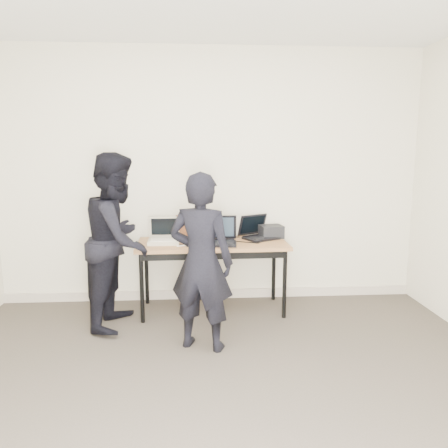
{
  "coord_description": "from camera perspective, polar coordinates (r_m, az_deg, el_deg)",
  "views": [
    {
      "loc": [
        -0.17,
        -2.44,
        1.65
      ],
      "look_at": [
        0.1,
        1.6,
        0.95
      ],
      "focal_mm": 35.0,
      "sensor_mm": 36.0,
      "label": 1
    }
  ],
  "objects": [
    {
      "name": "equipment_box",
      "position": [
        4.63,
        6.18,
        -0.99
      ],
      "size": [
        0.26,
        0.23,
        0.13
      ],
      "primitive_type": "cube",
      "rotation": [
        0.0,
        0.0,
        0.17
      ],
      "color": "black",
      "rests_on": "desk"
    },
    {
      "name": "power_brick",
      "position": [
        4.22,
        -4.42,
        -2.75
      ],
      "size": [
        0.08,
        0.05,
        0.03
      ],
      "primitive_type": "cube",
      "rotation": [
        0.0,
        0.0,
        0.08
      ],
      "color": "black",
      "rests_on": "desk"
    },
    {
      "name": "desk",
      "position": [
        4.41,
        -1.52,
        -3.17
      ],
      "size": [
        1.51,
        0.68,
        0.72
      ],
      "rotation": [
        0.0,
        0.0,
        0.02
      ],
      "color": "#966439",
      "rests_on": "ground"
    },
    {
      "name": "cables",
      "position": [
        4.4,
        -0.93,
        -2.36
      ],
      "size": [
        1.16,
        0.43,
        0.01
      ],
      "rotation": [
        0.0,
        0.0,
        0.01
      ],
      "color": "silver",
      "rests_on": "desk"
    },
    {
      "name": "laptop_right",
      "position": [
        4.59,
        4.45,
        -1.2
      ],
      "size": [
        0.44,
        0.44,
        0.24
      ],
      "rotation": [
        0.0,
        0.0,
        0.51
      ],
      "color": "black",
      "rests_on": "desk"
    },
    {
      "name": "laptop_beige",
      "position": [
        4.42,
        -7.86,
        -1.77
      ],
      "size": [
        0.31,
        0.3,
        0.25
      ],
      "rotation": [
        0.0,
        0.0,
        0.01
      ],
      "color": "#B6AD92",
      "rests_on": "desk"
    },
    {
      "name": "person_observer",
      "position": [
        4.17,
        -13.67,
        -2.1
      ],
      "size": [
        0.72,
        0.87,
        1.62
      ],
      "primitive_type": "imported",
      "rotation": [
        0.0,
        0.0,
        1.42
      ],
      "color": "black",
      "rests_on": "ground"
    },
    {
      "name": "leather_satchel",
      "position": [
        4.59,
        -3.9,
        -0.29
      ],
      "size": [
        0.38,
        0.22,
        0.25
      ],
      "rotation": [
        0.0,
        0.0,
        -0.14
      ],
      "color": "brown",
      "rests_on": "desk"
    },
    {
      "name": "person_typist",
      "position": [
        3.58,
        -3.01,
        -4.98
      ],
      "size": [
        0.63,
        0.51,
        1.48
      ],
      "primitive_type": "imported",
      "rotation": [
        0.0,
        0.0,
        2.8
      ],
      "color": "black",
      "rests_on": "ground"
    },
    {
      "name": "baseboard",
      "position": [
        4.94,
        -1.67,
        -9.09
      ],
      "size": [
        4.5,
        0.03,
        0.1
      ],
      "primitive_type": "cube",
      "color": "#C1B3A0",
      "rests_on": "ground"
    },
    {
      "name": "laptop_center",
      "position": [
        4.34,
        -0.7,
        -1.76
      ],
      "size": [
        0.38,
        0.36,
        0.27
      ],
      "rotation": [
        0.0,
        0.0,
        -0.08
      ],
      "color": "black",
      "rests_on": "desk"
    },
    {
      "name": "room",
      "position": [
        2.46,
        0.19,
        2.78
      ],
      "size": [
        4.6,
        4.6,
        2.8
      ],
      "color": "#423A32",
      "rests_on": "ground"
    },
    {
      "name": "tissue",
      "position": [
        4.57,
        -3.54,
        1.66
      ],
      "size": [
        0.14,
        0.11,
        0.08
      ],
      "primitive_type": "ellipsoid",
      "rotation": [
        0.0,
        0.0,
        0.08
      ],
      "color": "white",
      "rests_on": "leather_satchel"
    }
  ]
}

